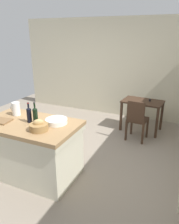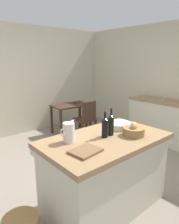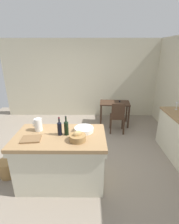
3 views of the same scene
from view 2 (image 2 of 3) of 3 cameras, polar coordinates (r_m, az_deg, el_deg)
ground_plane at (r=3.41m, az=-1.82°, el=-17.41°), size 6.76×6.76×0.00m
wall_back at (r=5.22m, az=-20.39°, el=7.99°), size 5.32×0.12×2.60m
wall_right at (r=4.99m, az=22.18°, el=7.57°), size 0.12×5.20×2.60m
island_table at (r=2.61m, az=4.30°, el=-15.73°), size 1.51×0.89×0.91m
side_cabinet at (r=4.88m, az=18.81°, el=-2.23°), size 0.52×1.39×0.94m
writing_desk at (r=5.08m, az=-5.16°, el=0.79°), size 0.95×0.64×0.78m
wooden_chair at (r=4.68m, az=-0.99°, el=-1.86°), size 0.43×0.43×0.90m
pitcher at (r=2.27m, az=-5.81°, el=-5.59°), size 0.17×0.13×0.26m
wash_bowl at (r=2.78m, az=8.10°, el=-3.57°), size 0.33×0.33×0.07m
bread_basket at (r=2.52m, az=12.14°, el=-5.09°), size 0.26×0.26×0.17m
cutting_board at (r=2.05m, az=-1.13°, el=-10.75°), size 0.32×0.27×0.02m
wine_bottle_dark at (r=2.47m, az=5.96°, el=-3.43°), size 0.07×0.07×0.33m
wine_bottle_amber at (r=2.39m, az=4.26°, el=-4.15°), size 0.07×0.07×0.31m
wine_glass_left at (r=4.77m, az=19.74°, el=4.47°), size 0.07×0.07×0.16m
wine_glass_middle at (r=5.03m, az=14.88°, el=5.45°), size 0.07×0.07×0.18m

